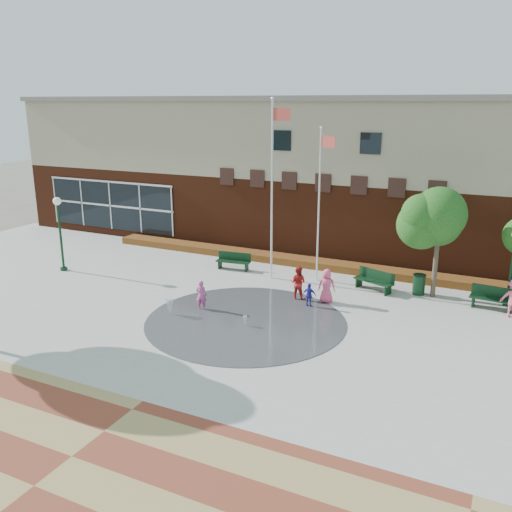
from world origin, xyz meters
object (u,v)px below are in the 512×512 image
at_px(flagpole_left, 273,181).
at_px(bench_left, 233,264).
at_px(trash_can, 419,284).
at_px(flagpole_right, 320,197).
at_px(child_splash, 201,295).

xyz_separation_m(flagpole_left, bench_left, (-2.53, 0.47, -4.76)).
distance_m(bench_left, trash_can, 9.83).
xyz_separation_m(flagpole_right, trash_can, (5.07, 0.09, -3.82)).
distance_m(trash_can, child_splash, 10.35).
relative_size(flagpole_right, child_splash, 5.78).
height_order(trash_can, child_splash, child_splash).
bearing_deg(child_splash, flagpole_right, -130.10).
height_order(flagpole_left, trash_can, flagpole_left).
bearing_deg(flagpole_right, bench_left, -154.97).
bearing_deg(flagpole_right, trash_can, 23.02).
bearing_deg(trash_can, child_splash, -143.58).
xyz_separation_m(trash_can, child_splash, (-8.32, -6.14, 0.16)).
xyz_separation_m(flagpole_left, child_splash, (-1.03, -5.34, -4.39)).
bearing_deg(flagpole_left, bench_left, 177.75).
bearing_deg(bench_left, trash_can, -5.08).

